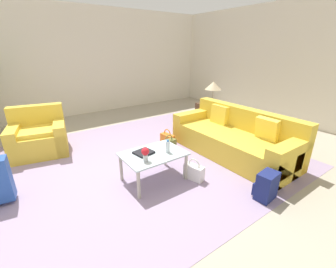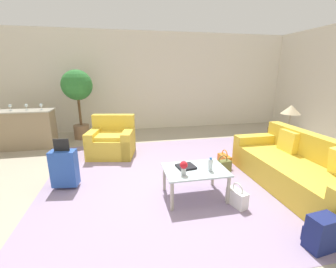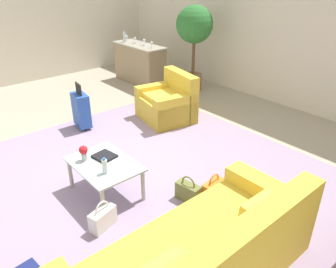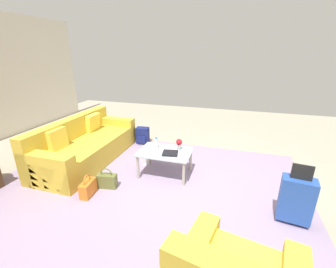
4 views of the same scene
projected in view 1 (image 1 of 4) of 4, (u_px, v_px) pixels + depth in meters
ground_plane at (118, 174)px, 3.73m from camera, size 12.00×12.00×0.00m
wall_back at (53, 63)px, 6.25m from camera, size 10.24×0.12×3.10m
wall_right at (292, 64)px, 5.91m from camera, size 0.12×8.00×3.10m
area_rug at (143, 159)px, 4.20m from camera, size 5.20×4.40×0.01m
couch at (235, 139)px, 4.36m from camera, size 1.00×2.43×0.86m
armchair at (39, 138)px, 4.41m from camera, size 1.13×1.03×0.90m
coffee_table at (153, 157)px, 3.42m from camera, size 0.93×0.67×0.46m
water_bottle at (168, 147)px, 3.40m from camera, size 0.06×0.06×0.20m
coffee_table_book at (144, 152)px, 3.39m from camera, size 0.30×0.28×0.03m
flower_vase at (145, 153)px, 3.12m from camera, size 0.11×0.11×0.21m
side_table at (211, 113)px, 6.12m from camera, size 0.64×0.64×0.55m
table_lamp at (213, 86)px, 5.85m from camera, size 0.43×0.43×0.58m
handbag_olive at (169, 145)px, 4.48m from camera, size 0.34×0.19×0.36m
handbag_white at (194, 172)px, 3.53m from camera, size 0.22×0.35×0.36m
handbag_orange at (167, 139)px, 4.79m from camera, size 0.18×0.33×0.36m
backpack_navy at (266, 186)px, 3.06m from camera, size 0.32×0.28×0.40m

